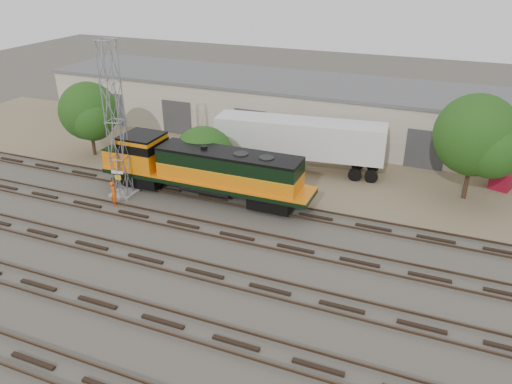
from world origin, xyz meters
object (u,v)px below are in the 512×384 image
at_px(worker, 114,194).
at_px(semi_trailer, 303,139).
at_px(signal_tower, 116,124).
at_px(locomotive, 202,169).

height_order(worker, semi_trailer, semi_trailer).
bearing_deg(signal_tower, semi_trailer, 41.55).
bearing_deg(locomotive, signal_tower, -161.02).
height_order(signal_tower, semi_trailer, signal_tower).
xyz_separation_m(locomotive, signal_tower, (-5.72, -1.97, 3.29)).
distance_m(signal_tower, worker, 4.98).
bearing_deg(semi_trailer, worker, -138.88).
relative_size(locomotive, worker, 8.65).
height_order(locomotive, semi_trailer, semi_trailer).
relative_size(signal_tower, semi_trailer, 0.81).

